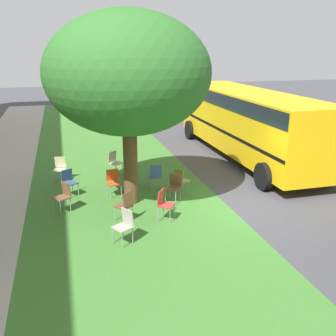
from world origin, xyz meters
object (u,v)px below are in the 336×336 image
Objects in this scene: chair_2 at (113,180)px; chair_4 at (63,195)px; chair_0 at (128,174)px; chair_11 at (125,204)px; chair_6 at (69,180)px; chair_5 at (181,179)px; chair_7 at (60,167)px; street_tree at (128,74)px; chair_1 at (164,202)px; chair_8 at (125,224)px; chair_9 at (155,175)px; chair_10 at (114,161)px; school_bus at (247,118)px; chair_3 at (174,186)px.

chair_4 is (-0.89, 1.60, 0.00)m from chair_2.
chair_0 is at bearing -46.99° from chair_2.
chair_0 is 1.00× the size of chair_2.
chair_6 is at bearing 30.52° from chair_11.
chair_11 is (-2.47, -1.46, 0.00)m from chair_6.
chair_5 is 1.00× the size of chair_7.
street_tree is at bearing -16.93° from chair_11.
chair_8 is (-1.08, 1.30, 0.00)m from chair_1.
chair_11 is at bearing 163.07° from street_tree.
chair_2 is at bearing -140.08° from chair_7.
street_tree is at bearing 174.75° from chair_0.
chair_1 is 2.48m from chair_9.
chair_0 and chair_10 have the same top height.
chair_4 is (-0.16, 2.06, -3.44)m from street_tree.
chair_9 is 0.08× the size of school_bus.
chair_0 is 1.00× the size of chair_1.
chair_0 is 1.99m from chair_6.
chair_7 and chair_8 have the same top height.
chair_0 and chair_4 have the same top height.
chair_2 and chair_9 have the same top height.
chair_8 is (-3.32, 0.17, 0.00)m from chair_2.
chair_10 is at bearing 23.69° from chair_3.
chair_1 is at bearing -98.48° from chair_11.
chair_10 and chair_11 have the same top height.
chair_6 is at bearing 86.51° from chair_9.
chair_0 is 1.00× the size of chair_11.
school_bus is (3.59, -4.11, 1.24)m from chair_5.
chair_7 is at bearing 1.41° from chair_4.
chair_3 is 1.25m from chair_9.
chair_8 is 1.00× the size of chair_9.
street_tree is 0.55× the size of school_bus.
chair_9 and chair_10 have the same top height.
chair_5 is 0.08× the size of school_bus.
chair_10 is 1.00× the size of chair_11.
chair_4 is 1.00× the size of chair_8.
chair_11 is at bearing -10.14° from chair_8.
chair_2 and chair_10 have the same top height.
chair_3 and chair_8 have the same top height.
chair_3 and chair_10 have the same top height.
chair_6 is 1.00× the size of chair_8.
chair_2 is 1.00× the size of chair_7.
chair_11 is at bearing -178.65° from chair_2.
chair_8 is (-3.71, -1.24, 0.00)m from chair_6.
chair_2 is at bearing -105.51° from chair_6.
school_bus reaches higher than chair_7.
chair_5 is (1.83, -1.04, 0.00)m from chair_1.
chair_10 is (2.05, 1.12, 0.00)m from chair_9.
chair_9 is 2.70m from chair_11.
chair_7 is at bearing 97.45° from chair_10.
chair_1 and chair_6 have the same top height.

